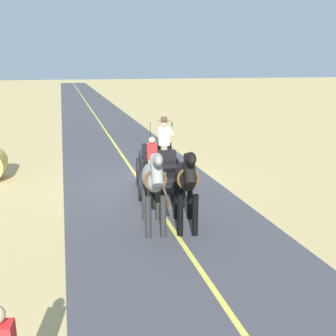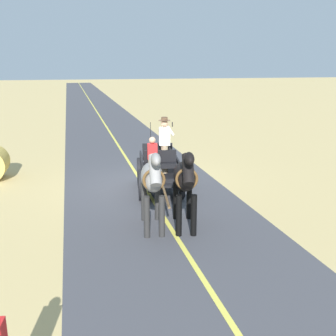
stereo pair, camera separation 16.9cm
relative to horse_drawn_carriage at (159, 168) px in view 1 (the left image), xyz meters
name	(u,v)px [view 1 (the left image)]	position (x,y,z in m)	size (l,w,h in m)	color
ground_plane	(143,185)	(0.39, -0.82, -0.82)	(200.00, 200.00, 0.00)	tan
road_surface	(143,185)	(0.39, -0.82, -0.81)	(5.34, 160.00, 0.01)	#424247
road_centre_stripe	(143,185)	(0.39, -0.82, -0.81)	(0.12, 160.00, 0.00)	#DBCC4C
horse_drawn_carriage	(159,168)	(0.00, 0.00, 0.00)	(1.75, 4.51, 2.50)	black
horse_near_side	(186,179)	(0.04, 3.06, 0.51)	(0.86, 2.15, 2.21)	black
horse_off_side	(154,180)	(0.85, 2.94, 0.51)	(0.75, 2.14, 2.21)	gray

